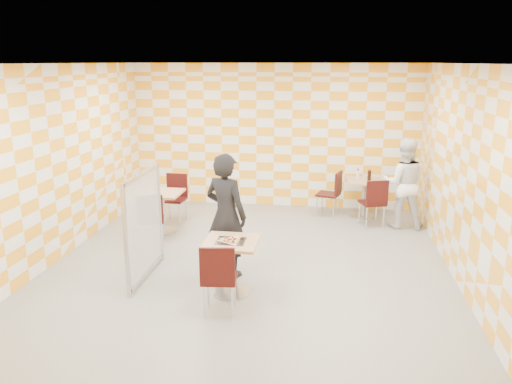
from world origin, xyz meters
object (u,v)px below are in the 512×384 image
Objects in this scene: empty_table at (162,205)px; chair_main_front at (218,274)px; sport_bottle at (358,174)px; second_table at (364,192)px; soda_bottle at (369,175)px; chair_second_side at (333,190)px; man_dark at (226,215)px; main_table at (231,258)px; chair_empty_near at (151,216)px; chair_second_front at (374,199)px; partition at (144,225)px; chair_empty_far at (175,194)px; man_white at (403,183)px.

empty_table is 0.81× the size of chair_main_front.
sport_bottle is at bearing 67.68° from chair_main_front.
soda_bottle is (0.08, 0.00, 0.34)m from second_table.
soda_bottle is (0.70, 0.09, 0.31)m from chair_second_side.
main_table is at bearing 130.18° from man_dark.
main_table is 4.32m from sport_bottle.
chair_main_front and chair_empty_near have the same top height.
empty_table is 0.81× the size of chair_second_front.
sport_bottle is at bearing 24.61° from empty_table.
man_dark reaches higher than second_table.
partition is 4.79m from soda_bottle.
chair_main_front is 1.63m from partition.
main_table is at bearing -124.16° from chair_second_front.
man_dark reaches higher than chair_second_front.
soda_bottle is at bearing 12.25° from chair_empty_far.
sport_bottle is 0.26m from soda_bottle.
partition is at bearing -134.53° from soda_bottle.
soda_bottle reaches higher than sport_bottle.
chair_empty_near is (-1.66, 1.51, 0.04)m from main_table.
second_table and empty_table have the same top height.
chair_empty_near is at bearing 22.55° from man_white.
sport_bottle is (2.02, 3.28, -0.06)m from man_dark.
chair_second_front is (3.83, 0.82, 0.04)m from empty_table.
second_table is at bearing -46.42° from sport_bottle.
empty_table is at bearing -24.50° from man_dark.
man_white is at bearing 21.64° from chair_empty_near.
chair_second_front is 1.00× the size of chair_empty_far.
chair_second_front reaches higher than second_table.
sport_bottle reaches higher than chair_empty_near.
chair_main_front is at bearing -36.98° from partition.
second_table is at bearing -39.09° from man_white.
partition is 7.75× the size of sport_bottle.
soda_bottle reaches higher than chair_second_side.
man_white reaches higher than chair_second_front.
main_table is 3.40m from chair_empty_far.
second_table is at bearing -101.58° from man_dark.
man_dark is 3.85m from sport_bottle.
chair_second_front and chair_empty_far have the same top height.
sport_bottle is (0.48, 0.23, 0.29)m from chair_second_side.
chair_empty_near is at bearing -89.12° from chair_empty_far.
second_table is 0.39m from sport_bottle.
man_white is 7.34× the size of soda_bottle.
chair_main_front is 3.93m from chair_empty_far.
main_table is 4.24m from second_table.
chair_empty_near is (-3.00, -2.16, 0.00)m from chair_second_side.
partition reaches higher than chair_empty_far.
chair_main_front is 1.00× the size of chair_second_side.
chair_main_front and chair_empty_far have the same top height.
chair_empty_far is (-1.64, 3.58, 0.00)m from chair_main_front.
sport_bottle is at bearing 34.54° from chair_empty_near.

